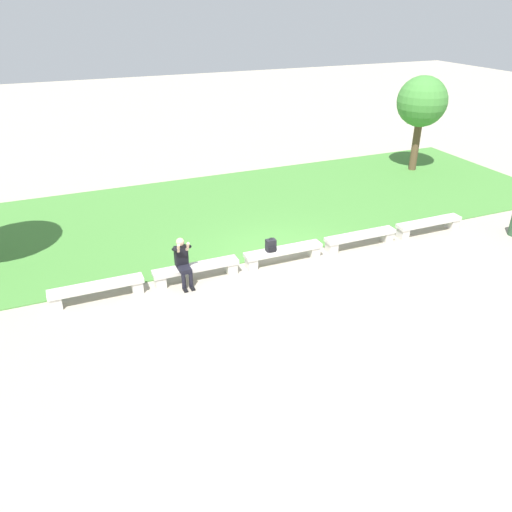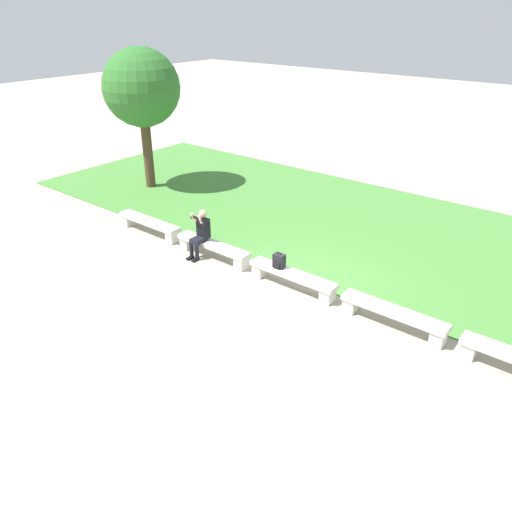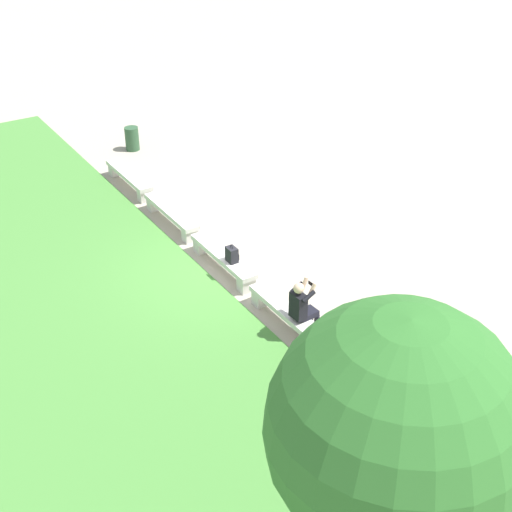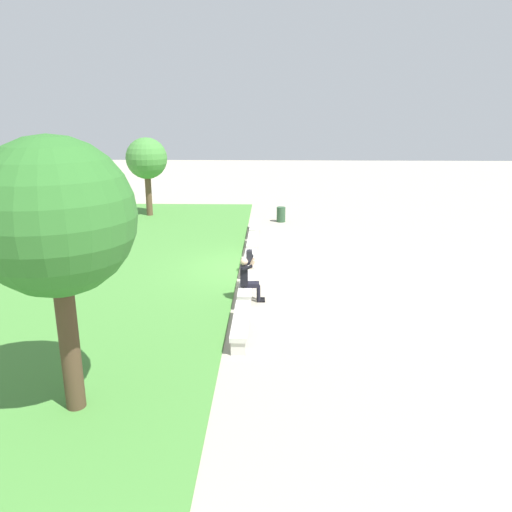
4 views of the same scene
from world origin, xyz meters
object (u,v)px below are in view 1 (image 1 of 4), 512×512
Objects in this scene: bench_main at (97,289)px; person_photographer at (183,260)px; bench_near at (196,270)px; backpack at (271,246)px; tree_behind_wall at (422,103)px; bench_mid at (283,253)px; bench_far at (360,238)px; bench_end at (429,224)px.

person_photographer is at bearing -1.95° from bench_main.
backpack reaches higher than bench_near.
bench_near is 2.27m from backpack.
tree_behind_wall is at bearing 21.53° from bench_main.
bench_near is at bearing -154.22° from tree_behind_wall.
bench_near is at bearing 179.75° from backpack.
bench_mid is at bearing -148.09° from tree_behind_wall.
bench_mid is 5.59× the size of backpack.
tree_behind_wall reaches higher than person_photographer.
backpack reaches higher than bench_far.
bench_mid is (2.66, 0.00, 0.00)m from bench_near.
tree_behind_wall reaches higher than bench_near.
bench_end is at bearing 0.00° from bench_main.
person_photographer is at bearing -168.30° from bench_near.
person_photographer is 13.71m from tree_behind_wall.
tree_behind_wall is at bearing 25.39° from person_photographer.
backpack reaches higher than bench_end.
bench_main and bench_mid have the same top height.
tree_behind_wall is at bearing 25.78° from bench_near.
tree_behind_wall reaches higher than backpack.
bench_main and bench_near have the same top height.
bench_main and bench_end have the same top height.
backpack is 0.10× the size of tree_behind_wall.
backpack is (2.62, 0.07, -0.11)m from person_photographer.
bench_near and bench_far have the same top height.
bench_main is 2.66m from bench_near.
backpack is 11.42m from tree_behind_wall.
bench_near is (2.66, 0.00, 0.00)m from bench_main.
backpack is at bearing 1.49° from person_photographer.
bench_mid is at bearing 1.36° from backpack.
bench_end is 7.40m from tree_behind_wall.
backpack is at bearing -179.90° from bench_end.
bench_mid and bench_far have the same top height.
bench_end is 8.36m from person_photographer.
bench_far is 9.08m from tree_behind_wall.
bench_mid is at bearing 180.00° from bench_end.
bench_far is 1.00× the size of bench_end.
person_photographer reaches higher than bench_far.
bench_mid is 1.00× the size of bench_end.
bench_far is at bearing 180.00° from bench_end.
bench_far is at bearing 0.00° from bench_main.
person_photographer is 2.62m from backpack.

